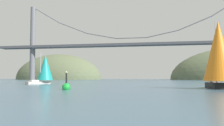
% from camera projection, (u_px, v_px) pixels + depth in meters
% --- Properties ---
extents(ground_plane, '(360.00, 360.00, 0.00)m').
position_uv_depth(ground_plane, '(37.00, 91.00, 28.35)').
color(ground_plane, '#426075').
extents(headland_left, '(59.67, 44.00, 34.55)m').
position_uv_depth(headland_left, '(59.00, 79.00, 171.13)').
color(headland_left, '#5B6647').
rests_on(headland_left, ground_plane).
extents(suspension_bridge, '(141.93, 6.00, 39.47)m').
position_uv_depth(suspension_bridge, '(131.00, 43.00, 122.51)').
color(suspension_bridge, slate).
rests_on(suspension_bridge, ground_plane).
extents(sailboat_orange_sail, '(4.27, 7.73, 9.73)m').
position_uv_depth(sailboat_orange_sail, '(218.00, 53.00, 34.20)').
color(sailboat_orange_sail, black).
rests_on(sailboat_orange_sail, ground_plane).
extents(sailboat_teal_sail, '(5.58, 6.90, 7.28)m').
position_uv_depth(sailboat_teal_sail, '(45.00, 69.00, 58.21)').
color(sailboat_teal_sail, '#B7B2A8').
rests_on(sailboat_teal_sail, ground_plane).
extents(channel_buoy, '(1.10, 1.10, 2.64)m').
position_uv_depth(channel_buoy, '(66.00, 87.00, 32.18)').
color(channel_buoy, green).
rests_on(channel_buoy, ground_plane).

